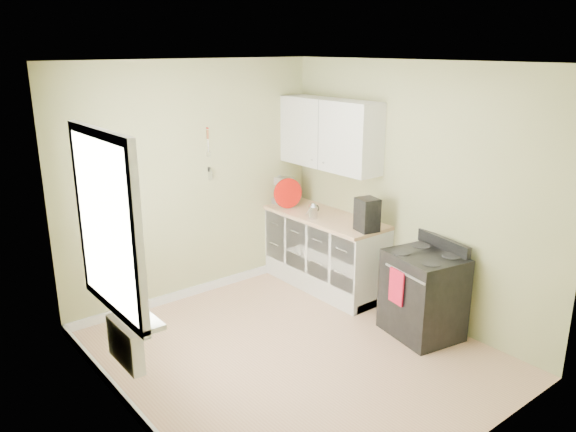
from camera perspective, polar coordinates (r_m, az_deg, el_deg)
floor at (r=5.54m, az=0.62°, el=-13.97°), size 3.20×3.60×0.02m
ceiling at (r=4.75m, az=0.73°, el=15.46°), size 3.20×3.60×0.02m
wall_back at (r=6.43m, az=-9.64°, el=3.36°), size 3.20×0.02×2.70m
wall_left at (r=4.20m, az=-16.62°, el=-4.50°), size 0.02×3.60×2.70m
wall_right at (r=6.09m, az=12.48°, el=2.44°), size 0.02×3.60×2.70m
base_cabinets at (r=6.79m, az=3.78°, el=-3.76°), size 0.60×1.60×0.87m
countertop at (r=6.64m, az=3.79°, el=-0.10°), size 0.64×1.60×0.04m
upper_cabinets at (r=6.59m, az=4.24°, el=8.32°), size 0.35×1.40×0.80m
window at (r=4.41m, az=-18.02°, el=-0.84°), size 0.06×1.14×1.44m
window_sill at (r=4.67m, az=-16.43°, el=-8.52°), size 0.18×1.14×0.04m
radiator at (r=4.77m, az=-16.20°, el=-12.41°), size 0.12×0.50×0.35m
wall_utensils at (r=6.45m, az=-8.05°, el=5.44°), size 0.02×0.14×0.58m
stove at (r=5.85m, az=13.58°, el=-7.71°), size 0.73×0.80×0.98m
stand_mixer at (r=7.10m, az=-0.55°, el=2.55°), size 0.28×0.34×0.37m
kettle at (r=6.49m, az=2.56°, el=0.52°), size 0.18×0.10×0.18m
coffee_maker at (r=6.09m, az=8.02°, el=0.05°), size 0.25×0.27×0.36m
red_tray at (r=6.88m, az=-0.02°, el=2.32°), size 0.38×0.15×0.37m
jar at (r=6.09m, az=7.67°, el=-1.19°), size 0.08×0.08×0.08m
plant_a at (r=4.45m, az=-15.57°, el=-7.41°), size 0.17×0.19×0.29m
plant_b at (r=4.48m, az=-15.80°, el=-7.07°), size 0.22×0.22×0.32m
plant_c at (r=4.85m, az=-17.78°, el=-5.58°), size 0.19×0.19×0.28m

